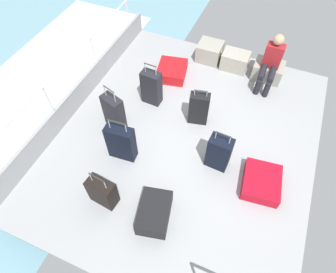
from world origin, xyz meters
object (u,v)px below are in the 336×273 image
at_px(suitcase_0, 199,108).
at_px(suitcase_1, 152,88).
at_px(suitcase_2, 154,213).
at_px(suitcase_7, 219,153).
at_px(suitcase_4, 102,192).
at_px(suitcase_5, 172,71).
at_px(suitcase_3, 114,112).
at_px(suitcase_6, 261,182).
at_px(cargo_crate_0, 210,52).
at_px(suitcase_8, 121,143).
at_px(cargo_crate_2, 268,71).
at_px(cargo_crate_1, 235,61).
at_px(passenger_seated, 271,62).

bearing_deg(suitcase_0, suitcase_1, 172.51).
bearing_deg(suitcase_2, suitcase_7, 65.15).
relative_size(suitcase_4, suitcase_7, 0.87).
bearing_deg(suitcase_7, suitcase_5, 131.31).
height_order(suitcase_0, suitcase_7, suitcase_7).
bearing_deg(suitcase_4, suitcase_2, 3.60).
relative_size(suitcase_3, suitcase_6, 1.24).
bearing_deg(cargo_crate_0, suitcase_0, -78.56).
height_order(suitcase_2, suitcase_8, suitcase_8).
distance_m(suitcase_1, suitcase_5, 0.87).
height_order(cargo_crate_2, suitcase_2, cargo_crate_2).
distance_m(suitcase_6, suitcase_7, 0.80).
xyz_separation_m(cargo_crate_0, suitcase_0, (0.36, -1.77, 0.13)).
relative_size(suitcase_3, suitcase_7, 1.10).
relative_size(suitcase_7, suitcase_8, 0.93).
distance_m(cargo_crate_1, passenger_seated, 0.81).
bearing_deg(suitcase_6, suitcase_0, 147.29).
bearing_deg(cargo_crate_2, cargo_crate_0, 175.71).
distance_m(suitcase_5, suitcase_7, 2.30).
distance_m(suitcase_1, suitcase_6, 2.56).
relative_size(passenger_seated, suitcase_8, 1.18).
bearing_deg(suitcase_2, suitcase_6, 39.94).
bearing_deg(suitcase_7, suitcase_1, 150.70).
height_order(cargo_crate_0, suitcase_3, suitcase_3).
distance_m(cargo_crate_2, suitcase_8, 3.41).
relative_size(cargo_crate_0, cargo_crate_2, 0.87).
xyz_separation_m(cargo_crate_2, suitcase_4, (-1.70, -3.71, 0.08)).
height_order(suitcase_6, suitcase_8, suitcase_8).
relative_size(cargo_crate_0, suitcase_4, 0.76).
bearing_deg(cargo_crate_0, cargo_crate_2, -4.29).
bearing_deg(suitcase_0, cargo_crate_1, 82.30).
distance_m(cargo_crate_2, suitcase_7, 2.46).
xyz_separation_m(suitcase_0, suitcase_8, (-0.90, -1.20, 0.02)).
xyz_separation_m(suitcase_0, suitcase_7, (0.60, -0.76, 0.00)).
distance_m(cargo_crate_1, suitcase_6, 2.81).
bearing_deg(suitcase_0, cargo_crate_2, 60.99).
relative_size(cargo_crate_2, suitcase_5, 0.83).
relative_size(suitcase_4, suitcase_5, 0.96).
relative_size(cargo_crate_1, suitcase_8, 0.66).
height_order(suitcase_0, suitcase_1, suitcase_1).
relative_size(cargo_crate_1, cargo_crate_2, 0.94).
height_order(cargo_crate_0, suitcase_6, cargo_crate_0).
distance_m(cargo_crate_1, suitcase_3, 2.84).
bearing_deg(cargo_crate_2, passenger_seated, -90.00).
distance_m(cargo_crate_1, suitcase_5, 1.36).
height_order(suitcase_1, suitcase_2, suitcase_1).
bearing_deg(suitcase_1, suitcase_8, -86.68).
height_order(cargo_crate_2, suitcase_7, suitcase_7).
height_order(passenger_seated, suitcase_2, passenger_seated).
height_order(suitcase_1, suitcase_4, suitcase_1).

